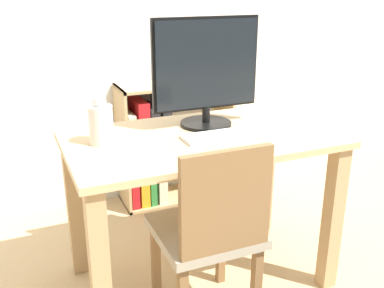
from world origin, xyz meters
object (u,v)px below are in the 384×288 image
chair (211,229)px  monitor (206,70)px  keyboard (229,134)px  bookshelf (158,147)px  vase (101,123)px

chair → monitor: bearing=61.3°
keyboard → bookshelf: bearing=91.2°
monitor → chair: bearing=-111.6°
keyboard → vase: vase is taller
keyboard → chair: (-0.19, -0.24, -0.30)m
keyboard → vase: 0.55m
monitor → keyboard: size_ratio=1.23×
vase → chair: size_ratio=0.25×
vase → chair: bearing=-46.9°
bookshelf → monitor: bearing=-90.4°
monitor → chair: size_ratio=0.62×
monitor → keyboard: monitor is taller
vase → chair: (0.34, -0.36, -0.38)m
monitor → bookshelf: monitor is taller
monitor → vase: monitor is taller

